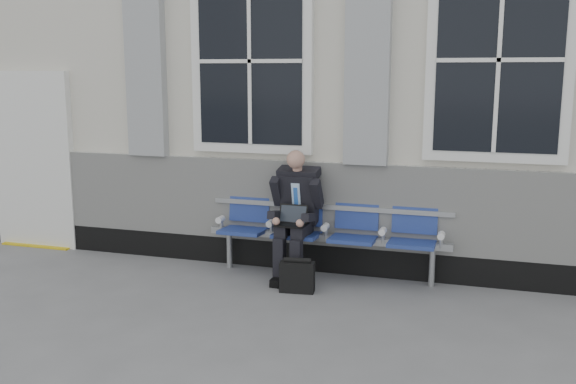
% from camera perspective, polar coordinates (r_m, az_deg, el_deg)
% --- Properties ---
extents(ground, '(70.00, 70.00, 0.00)m').
position_cam_1_polar(ground, '(5.50, 13.32, -12.57)').
color(ground, slate).
rests_on(ground, ground).
extents(station_building, '(14.40, 4.40, 4.49)m').
position_cam_1_polar(station_building, '(8.54, 15.50, 10.83)').
color(station_building, beige).
rests_on(station_building, ground).
extents(bench, '(2.60, 0.47, 0.91)m').
position_cam_1_polar(bench, '(6.76, 3.47, -2.97)').
color(bench, '#9EA0A3').
rests_on(bench, ground).
extents(businessman, '(0.53, 0.71, 1.35)m').
position_cam_1_polar(businessman, '(6.67, 0.70, -1.49)').
color(businessman, black).
rests_on(businessman, ground).
extents(briefcase, '(0.35, 0.18, 0.35)m').
position_cam_1_polar(briefcase, '(6.36, 0.82, -7.49)').
color(briefcase, black).
rests_on(briefcase, ground).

